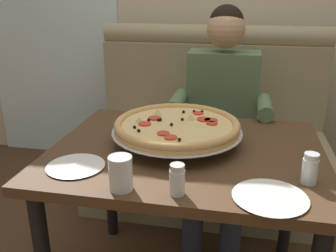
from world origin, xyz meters
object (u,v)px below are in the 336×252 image
shaker_pepper_flakes (177,182)px  plate_near_right (270,195)px  diner_main (221,110)px  shaker_parmesan (310,171)px  dining_table (186,170)px  plate_near_left (76,165)px  drinking_glass (121,175)px  booth_bench (206,142)px  patio_chair (95,76)px  pizza (177,126)px

shaker_pepper_flakes → plate_near_right: 0.29m
shaker_pepper_flakes → diner_main: bearing=85.7°
shaker_parmesan → shaker_pepper_flakes: bearing=-159.3°
dining_table → shaker_pepper_flakes: shaker_pepper_flakes is taller
dining_table → plate_near_left: size_ratio=5.13×
shaker_pepper_flakes → drinking_glass: bearing=-178.2°
diner_main → plate_near_left: (-0.47, -0.88, 0.04)m
plate_near_right → drinking_glass: (-0.47, -0.04, 0.04)m
shaker_pepper_flakes → plate_near_left: size_ratio=0.48×
booth_bench → dining_table: booth_bench is taller
plate_near_right → patio_chair: 2.92m
patio_chair → dining_table: bearing=-59.2°
drinking_glass → patio_chair: 2.73m
pizza → plate_near_left: bearing=-137.0°
booth_bench → shaker_parmesan: (0.44, -1.10, 0.38)m
booth_bench → shaker_pepper_flakes: size_ratio=14.61×
booth_bench → pizza: (-0.05, -0.85, 0.41)m
booth_bench → patio_chair: booth_bench is taller
shaker_parmesan → plate_near_left: size_ratio=0.50×
shaker_pepper_flakes → dining_table: bearing=94.0°
patio_chair → diner_main: bearing=-47.5°
shaker_pepper_flakes → plate_near_right: (0.29, 0.03, -0.03)m
patio_chair → plate_near_left: bearing=-69.4°
booth_bench → dining_table: bearing=-90.0°
booth_bench → patio_chair: size_ratio=1.75×
plate_near_right → plate_near_left: bearing=173.2°
dining_table → patio_chair: bearing=120.8°
booth_bench → drinking_glass: 1.33m
plate_near_right → patio_chair: bearing=122.8°
booth_bench → diner_main: bearing=-69.6°
plate_near_right → patio_chair: (-1.58, 2.45, -0.22)m
booth_bench → shaker_parmesan: bearing=-68.0°
diner_main → shaker_parmesan: size_ratio=11.87×
pizza → drinking_glass: (-0.11, -0.42, -0.03)m
plate_near_right → drinking_glass: drinking_glass is taller
diner_main → plate_near_left: diner_main is taller
diner_main → patio_chair: bearing=132.5°
dining_table → pizza: (-0.05, 0.05, 0.17)m
dining_table → drinking_glass: 0.42m
pizza → shaker_pepper_flakes: bearing=-79.7°
plate_near_left → drinking_glass: (0.21, -0.12, 0.04)m
shaker_parmesan → shaker_pepper_flakes: shaker_parmesan is taller
shaker_parmesan → plate_near_right: 0.19m
pizza → plate_near_right: 0.53m
booth_bench → plate_near_right: size_ratio=6.35×
diner_main → dining_table: bearing=-98.9°
pizza → drinking_glass: drinking_glass is taller
diner_main → shaker_parmesan: (0.35, -0.84, 0.07)m
shaker_pepper_flakes → patio_chair: bearing=117.4°
plate_near_right → drinking_glass: 0.47m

